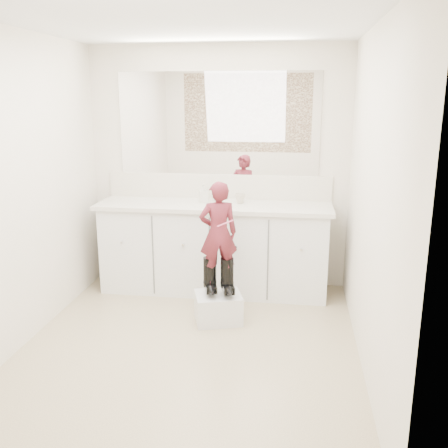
# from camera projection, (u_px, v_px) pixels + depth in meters

# --- Properties ---
(floor) EXTENTS (3.00, 3.00, 0.00)m
(floor) POSITION_uv_depth(u_px,v_px,m) (189.00, 347.00, 3.90)
(floor) COLOR #867258
(floor) RESTS_ON ground
(ceiling) EXTENTS (3.00, 3.00, 0.00)m
(ceiling) POSITION_uv_depth(u_px,v_px,m) (183.00, 19.00, 3.30)
(ceiling) COLOR white
(ceiling) RESTS_ON wall_back
(wall_back) EXTENTS (2.60, 0.00, 2.60)m
(wall_back) POSITION_uv_depth(u_px,v_px,m) (218.00, 168.00, 5.04)
(wall_back) COLOR beige
(wall_back) RESTS_ON floor
(wall_front) EXTENTS (2.60, 0.00, 2.60)m
(wall_front) POSITION_uv_depth(u_px,v_px,m) (112.00, 263.00, 2.16)
(wall_front) COLOR beige
(wall_front) RESTS_ON floor
(wall_left) EXTENTS (0.00, 3.00, 3.00)m
(wall_left) POSITION_uv_depth(u_px,v_px,m) (19.00, 192.00, 3.78)
(wall_left) COLOR beige
(wall_left) RESTS_ON floor
(wall_right) EXTENTS (0.00, 3.00, 3.00)m
(wall_right) POSITION_uv_depth(u_px,v_px,m) (372.00, 202.00, 3.42)
(wall_right) COLOR beige
(wall_right) RESTS_ON floor
(vanity_cabinet) EXTENTS (2.20, 0.55, 0.85)m
(vanity_cabinet) POSITION_uv_depth(u_px,v_px,m) (214.00, 249.00, 4.97)
(vanity_cabinet) COLOR silver
(vanity_cabinet) RESTS_ON floor
(countertop) EXTENTS (2.28, 0.58, 0.04)m
(countertop) POSITION_uv_depth(u_px,v_px,m) (214.00, 206.00, 4.84)
(countertop) COLOR beige
(countertop) RESTS_ON vanity_cabinet
(backsplash) EXTENTS (2.28, 0.03, 0.25)m
(backsplash) POSITION_uv_depth(u_px,v_px,m) (218.00, 186.00, 5.07)
(backsplash) COLOR beige
(backsplash) RESTS_ON countertop
(mirror) EXTENTS (2.00, 0.02, 1.00)m
(mirror) POSITION_uv_depth(u_px,v_px,m) (218.00, 124.00, 4.92)
(mirror) COLOR white
(mirror) RESTS_ON wall_back
(dot_panel) EXTENTS (2.00, 0.01, 1.20)m
(dot_panel) POSITION_uv_depth(u_px,v_px,m) (107.00, 159.00, 2.06)
(dot_panel) COLOR #472819
(dot_panel) RESTS_ON wall_front
(faucet) EXTENTS (0.08, 0.08, 0.10)m
(faucet) POSITION_uv_depth(u_px,v_px,m) (216.00, 196.00, 4.98)
(faucet) COLOR silver
(faucet) RESTS_ON countertop
(cup) EXTENTS (0.13, 0.13, 0.09)m
(cup) POSITION_uv_depth(u_px,v_px,m) (240.00, 199.00, 4.86)
(cup) COLOR #C1B39A
(cup) RESTS_ON countertop
(soap_bottle) EXTENTS (0.10, 0.11, 0.18)m
(soap_bottle) POSITION_uv_depth(u_px,v_px,m) (203.00, 193.00, 4.89)
(soap_bottle) COLOR beige
(soap_bottle) RESTS_ON countertop
(step_stool) EXTENTS (0.47, 0.42, 0.25)m
(step_stool) POSITION_uv_depth(u_px,v_px,m) (218.00, 308.00, 4.33)
(step_stool) COLOR silver
(step_stool) RESTS_ON floor
(boot_left) EXTENTS (0.18, 0.24, 0.32)m
(boot_left) POSITION_uv_depth(u_px,v_px,m) (210.00, 275.00, 4.29)
(boot_left) COLOR black
(boot_left) RESTS_ON step_stool
(boot_right) EXTENTS (0.18, 0.24, 0.32)m
(boot_right) POSITION_uv_depth(u_px,v_px,m) (227.00, 276.00, 4.27)
(boot_right) COLOR black
(boot_right) RESTS_ON step_stool
(toddler) EXTENTS (0.37, 0.30, 0.88)m
(toddler) POSITION_uv_depth(u_px,v_px,m) (218.00, 233.00, 4.18)
(toddler) COLOR maroon
(toddler) RESTS_ON step_stool
(toothbrush) EXTENTS (0.13, 0.05, 0.06)m
(toothbrush) POSITION_uv_depth(u_px,v_px,m) (225.00, 223.00, 4.07)
(toothbrush) COLOR #D75377
(toothbrush) RESTS_ON toddler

